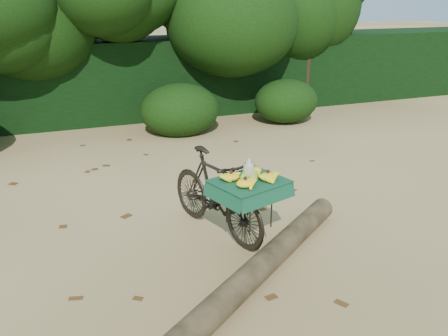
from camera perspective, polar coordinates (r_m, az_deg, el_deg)
name	(u,v)px	position (r m, az deg, el deg)	size (l,w,h in m)	color
ground	(161,235)	(5.90, -7.56, -8.01)	(80.00, 80.00, 0.00)	tan
vendor_bicycle	(217,193)	(5.68, -0.85, -3.02)	(1.11, 1.88, 1.05)	black
fallen_log	(254,273)	(4.88, 3.61, -12.50)	(0.27, 0.27, 3.70)	brown
hedge_backdrop	(93,80)	(11.59, -15.45, 10.15)	(26.00, 1.80, 1.80)	black
tree_row	(60,35)	(10.63, -19.09, 14.93)	(14.50, 2.00, 4.00)	black
bush_clumps	(132,117)	(9.81, -10.96, 6.09)	(8.80, 1.70, 0.90)	black
leaf_litter	(149,213)	(6.47, -8.97, -5.40)	(7.00, 7.30, 0.01)	#4D2E14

